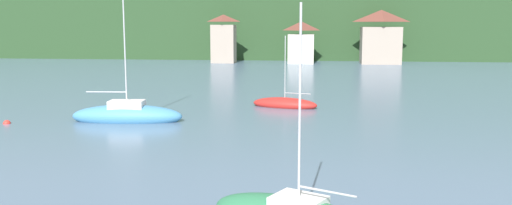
{
  "coord_description": "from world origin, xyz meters",
  "views": [
    {
      "loc": [
        2.9,
        10.25,
        6.64
      ],
      "look_at": [
        0.0,
        35.21,
        2.93
      ],
      "focal_mm": 37.47,
      "sensor_mm": 36.0,
      "label": 1
    }
  ],
  "objects_px": {
    "shore_building_westcentral": "(301,43)",
    "sailboat_far_6": "(127,115)",
    "shore_building_central": "(381,38)",
    "mooring_buoy_near": "(7,124)",
    "sailboat_far_7": "(285,104)",
    "shore_building_west": "(224,39)"
  },
  "relations": [
    {
      "from": "shore_building_westcentral",
      "to": "sailboat_far_6",
      "type": "bearing_deg",
      "value": -100.05
    },
    {
      "from": "shore_building_westcentral",
      "to": "shore_building_central",
      "type": "distance_m",
      "value": 13.32
    },
    {
      "from": "sailboat_far_6",
      "to": "shore_building_westcentral",
      "type": "bearing_deg",
      "value": 75.27
    },
    {
      "from": "mooring_buoy_near",
      "to": "sailboat_far_7",
      "type": "bearing_deg",
      "value": 27.26
    },
    {
      "from": "shore_building_west",
      "to": "sailboat_far_6",
      "type": "distance_m",
      "value": 56.36
    },
    {
      "from": "sailboat_far_6",
      "to": "shore_building_central",
      "type": "bearing_deg",
      "value": 63.16
    },
    {
      "from": "shore_building_west",
      "to": "shore_building_westcentral",
      "type": "height_order",
      "value": "shore_building_west"
    },
    {
      "from": "shore_building_west",
      "to": "shore_building_westcentral",
      "type": "relative_size",
      "value": 1.17
    },
    {
      "from": "shore_building_central",
      "to": "sailboat_far_6",
      "type": "relative_size",
      "value": 0.78
    },
    {
      "from": "shore_building_west",
      "to": "mooring_buoy_near",
      "type": "distance_m",
      "value": 58.19
    },
    {
      "from": "shore_building_west",
      "to": "sailboat_far_6",
      "type": "bearing_deg",
      "value": -86.7
    },
    {
      "from": "shore_building_westcentral",
      "to": "mooring_buoy_near",
      "type": "xyz_separation_m",
      "value": [
        -17.81,
        -58.38,
        -3.43
      ]
    },
    {
      "from": "sailboat_far_6",
      "to": "sailboat_far_7",
      "type": "height_order",
      "value": "sailboat_far_6"
    },
    {
      "from": "shore_building_west",
      "to": "mooring_buoy_near",
      "type": "bearing_deg",
      "value": -94.47
    },
    {
      "from": "shore_building_west",
      "to": "shore_building_central",
      "type": "relative_size",
      "value": 0.92
    },
    {
      "from": "mooring_buoy_near",
      "to": "shore_building_westcentral",
      "type": "bearing_deg",
      "value": 73.04
    },
    {
      "from": "sailboat_far_7",
      "to": "shore_building_westcentral",
      "type": "bearing_deg",
      "value": -75.34
    },
    {
      "from": "sailboat_far_6",
      "to": "mooring_buoy_near",
      "type": "bearing_deg",
      "value": -172.16
    },
    {
      "from": "shore_building_westcentral",
      "to": "mooring_buoy_near",
      "type": "distance_m",
      "value": 61.13
    },
    {
      "from": "shore_building_central",
      "to": "mooring_buoy_near",
      "type": "relative_size",
      "value": 18.01
    },
    {
      "from": "shore_building_central",
      "to": "shore_building_west",
      "type": "bearing_deg",
      "value": -177.65
    },
    {
      "from": "shore_building_central",
      "to": "mooring_buoy_near",
      "type": "distance_m",
      "value": 66.8
    }
  ]
}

